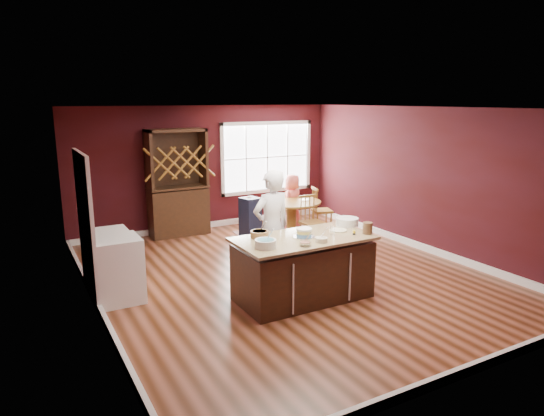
{
  "coord_description": "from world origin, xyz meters",
  "views": [
    {
      "loc": [
        -3.88,
        -6.48,
        2.84
      ],
      "look_at": [
        -0.04,
        0.44,
        1.05
      ],
      "focal_mm": 32.0,
      "sensor_mm": 36.0,
      "label": 1
    }
  ],
  "objects_px": {
    "baker": "(272,227)",
    "hutch": "(178,183)",
    "chair_north": "(287,207)",
    "layer_cake": "(304,233)",
    "chair_south": "(312,220)",
    "kitchen_island": "(303,269)",
    "chair_east": "(322,209)",
    "toddler": "(252,199)",
    "washer": "(118,270)",
    "dryer": "(109,259)",
    "dining_table": "(291,211)",
    "high_chair": "(250,216)",
    "seated_woman": "(292,202)"
  },
  "relations": [
    {
      "from": "kitchen_island",
      "to": "chair_east",
      "type": "xyz_separation_m",
      "value": [
        2.38,
        2.94,
        0.05
      ]
    },
    {
      "from": "baker",
      "to": "toddler",
      "type": "distance_m",
      "value": 2.66
    },
    {
      "from": "kitchen_island",
      "to": "toddler",
      "type": "height_order",
      "value": "toddler"
    },
    {
      "from": "toddler",
      "to": "hutch",
      "type": "relative_size",
      "value": 0.12
    },
    {
      "from": "dryer",
      "to": "chair_east",
      "type": "bearing_deg",
      "value": 13.14
    },
    {
      "from": "seated_woman",
      "to": "toddler",
      "type": "bearing_deg",
      "value": -23.96
    },
    {
      "from": "baker",
      "to": "chair_east",
      "type": "relative_size",
      "value": 1.84
    },
    {
      "from": "chair_north",
      "to": "hutch",
      "type": "height_order",
      "value": "hutch"
    },
    {
      "from": "chair_north",
      "to": "hutch",
      "type": "relative_size",
      "value": 0.4
    },
    {
      "from": "toddler",
      "to": "chair_north",
      "type": "bearing_deg",
      "value": 19.09
    },
    {
      "from": "baker",
      "to": "washer",
      "type": "height_order",
      "value": "baker"
    },
    {
      "from": "washer",
      "to": "chair_south",
      "type": "bearing_deg",
      "value": 13.57
    },
    {
      "from": "dining_table",
      "to": "seated_woman",
      "type": "bearing_deg",
      "value": 56.35
    },
    {
      "from": "dining_table",
      "to": "toddler",
      "type": "distance_m",
      "value": 0.87
    },
    {
      "from": "seated_woman",
      "to": "hutch",
      "type": "height_order",
      "value": "hutch"
    },
    {
      "from": "chair_north",
      "to": "hutch",
      "type": "xyz_separation_m",
      "value": [
        -2.38,
        0.5,
        0.67
      ]
    },
    {
      "from": "chair_north",
      "to": "layer_cake",
      "type": "bearing_deg",
      "value": 36.17
    },
    {
      "from": "baker",
      "to": "toddler",
      "type": "height_order",
      "value": "baker"
    },
    {
      "from": "seated_woman",
      "to": "toddler",
      "type": "distance_m",
      "value": 1.06
    },
    {
      "from": "chair_east",
      "to": "high_chair",
      "type": "relative_size",
      "value": 1.12
    },
    {
      "from": "dining_table",
      "to": "chair_east",
      "type": "relative_size",
      "value": 1.27
    },
    {
      "from": "dining_table",
      "to": "seated_woman",
      "type": "distance_m",
      "value": 0.53
    },
    {
      "from": "dining_table",
      "to": "chair_north",
      "type": "xyz_separation_m",
      "value": [
        0.34,
        0.73,
        -0.08
      ]
    },
    {
      "from": "chair_east",
      "to": "washer",
      "type": "xyz_separation_m",
      "value": [
        -4.73,
        -1.74,
        -0.02
      ]
    },
    {
      "from": "washer",
      "to": "high_chair",
      "type": "bearing_deg",
      "value": 33.33
    },
    {
      "from": "chair_north",
      "to": "baker",
      "type": "bearing_deg",
      "value": 28.86
    },
    {
      "from": "chair_east",
      "to": "chair_north",
      "type": "bearing_deg",
      "value": 49.57
    },
    {
      "from": "hutch",
      "to": "kitchen_island",
      "type": "bearing_deg",
      "value": -83.43
    },
    {
      "from": "baker",
      "to": "toddler",
      "type": "bearing_deg",
      "value": -115.46
    },
    {
      "from": "kitchen_island",
      "to": "seated_woman",
      "type": "relative_size",
      "value": 1.59
    },
    {
      "from": "kitchen_island",
      "to": "toddler",
      "type": "distance_m",
      "value": 3.38
    },
    {
      "from": "chair_south",
      "to": "hutch",
      "type": "xyz_separation_m",
      "value": [
        -2.06,
        1.99,
        0.62
      ]
    },
    {
      "from": "seated_woman",
      "to": "dryer",
      "type": "bearing_deg",
      "value": -9.07
    },
    {
      "from": "layer_cake",
      "to": "chair_south",
      "type": "height_order",
      "value": "layer_cake"
    },
    {
      "from": "layer_cake",
      "to": "high_chair",
      "type": "distance_m",
      "value": 3.39
    },
    {
      "from": "layer_cake",
      "to": "dryer",
      "type": "height_order",
      "value": "layer_cake"
    },
    {
      "from": "dining_table",
      "to": "dryer",
      "type": "height_order",
      "value": "dryer"
    },
    {
      "from": "kitchen_island",
      "to": "dining_table",
      "type": "xyz_separation_m",
      "value": [
        1.57,
        2.91,
        0.1
      ]
    },
    {
      "from": "seated_woman",
      "to": "high_chair",
      "type": "bearing_deg",
      "value": -23.95
    },
    {
      "from": "layer_cake",
      "to": "chair_south",
      "type": "xyz_separation_m",
      "value": [
        1.57,
        2.15,
        -0.49
      ]
    },
    {
      "from": "kitchen_island",
      "to": "hutch",
      "type": "bearing_deg",
      "value": 96.57
    },
    {
      "from": "baker",
      "to": "hutch",
      "type": "relative_size",
      "value": 0.8
    },
    {
      "from": "layer_cake",
      "to": "hutch",
      "type": "height_order",
      "value": "hutch"
    },
    {
      "from": "kitchen_island",
      "to": "chair_south",
      "type": "bearing_deg",
      "value": 53.63
    },
    {
      "from": "baker",
      "to": "seated_woman",
      "type": "height_order",
      "value": "baker"
    },
    {
      "from": "baker",
      "to": "chair_north",
      "type": "height_order",
      "value": "baker"
    },
    {
      "from": "high_chair",
      "to": "dining_table",
      "type": "bearing_deg",
      "value": -35.84
    },
    {
      "from": "washer",
      "to": "dryer",
      "type": "bearing_deg",
      "value": 90.0
    },
    {
      "from": "chair_south",
      "to": "seated_woman",
      "type": "distance_m",
      "value": 1.24
    },
    {
      "from": "kitchen_island",
      "to": "toddler",
      "type": "relative_size",
      "value": 7.54
    }
  ]
}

